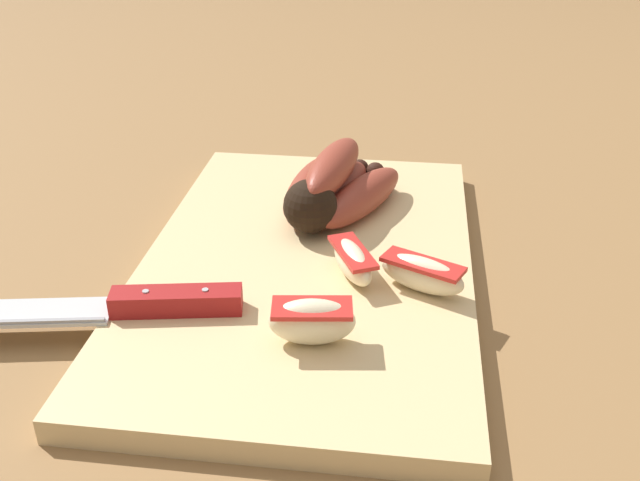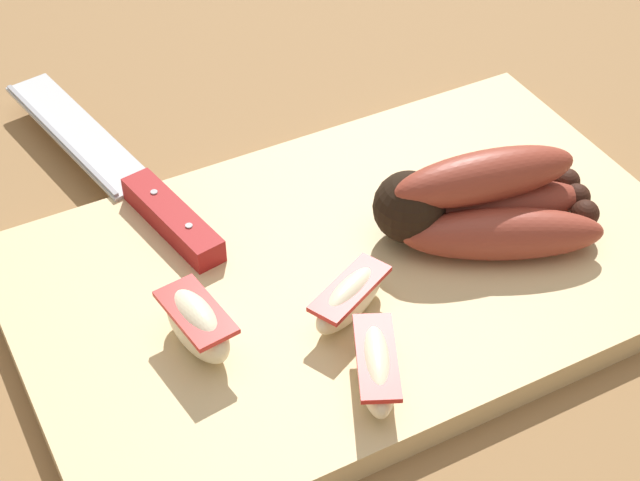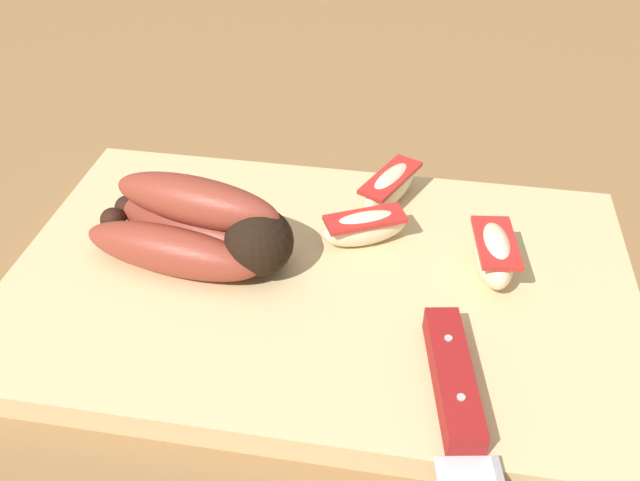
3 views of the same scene
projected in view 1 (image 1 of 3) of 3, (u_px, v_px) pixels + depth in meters
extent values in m
plane|color=olive|center=(286.00, 275.00, 0.65)|extent=(6.00, 6.00, 0.00)
cube|color=#DBBC84|center=(308.00, 266.00, 0.64)|extent=(0.45, 0.28, 0.02)
sphere|color=black|center=(310.00, 206.00, 0.66)|extent=(0.05, 0.05, 0.05)
ellipsoid|color=brown|center=(361.00, 197.00, 0.70)|extent=(0.14, 0.09, 0.04)
sphere|color=black|center=(375.00, 172.00, 0.76)|extent=(0.02, 0.02, 0.02)
ellipsoid|color=brown|center=(336.00, 192.00, 0.71)|extent=(0.14, 0.07, 0.04)
sphere|color=black|center=(360.00, 169.00, 0.76)|extent=(0.02, 0.02, 0.02)
ellipsoid|color=brown|center=(310.00, 187.00, 0.72)|extent=(0.14, 0.05, 0.04)
sphere|color=black|center=(344.00, 166.00, 0.77)|extent=(0.02, 0.02, 0.02)
ellipsoid|color=brown|center=(333.00, 167.00, 0.70)|extent=(0.13, 0.06, 0.04)
cylinder|color=white|center=(341.00, 169.00, 0.72)|extent=(0.02, 0.02, 0.00)
cube|color=maroon|center=(177.00, 301.00, 0.56)|extent=(0.04, 0.10, 0.02)
cylinder|color=#B2B2B7|center=(205.00, 290.00, 0.56)|extent=(0.01, 0.01, 0.00)
cylinder|color=#B2B2B7|center=(145.00, 291.00, 0.56)|extent=(0.01, 0.01, 0.00)
ellipsoid|color=beige|center=(422.00, 274.00, 0.58)|extent=(0.05, 0.07, 0.03)
cube|color=red|center=(423.00, 264.00, 0.58)|extent=(0.05, 0.07, 0.00)
ellipsoid|color=beige|center=(312.00, 322.00, 0.52)|extent=(0.03, 0.07, 0.04)
cube|color=red|center=(312.00, 308.00, 0.52)|extent=(0.03, 0.06, 0.00)
ellipsoid|color=beige|center=(352.00, 262.00, 0.60)|extent=(0.07, 0.05, 0.03)
cube|color=red|center=(353.00, 252.00, 0.60)|extent=(0.06, 0.05, 0.00)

